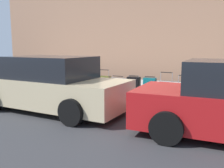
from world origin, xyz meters
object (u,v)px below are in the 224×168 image
(suitcase_navy_3, at_px, (185,94))
(suitcase_black_6, at_px, (134,88))
(suitcase_maroon_9, at_px, (91,84))
(bollard_post, at_px, (30,77))
(suitcase_navy_10, at_px, (80,82))
(suitcase_silver_11, at_px, (65,81))
(suitcase_red_7, at_px, (118,89))
(parked_car_beige_1, at_px, (51,85))
(fire_hydrant, at_px, (44,79))
(suitcase_maroon_2, at_px, (206,96))
(suitcase_olive_8, at_px, (105,85))
(suitcase_teal_5, at_px, (150,89))
(suitcase_silver_4, at_px, (166,92))

(suitcase_navy_3, distance_m, suitcase_black_6, 1.65)
(suitcase_maroon_9, relative_size, bollard_post, 1.10)
(suitcase_navy_3, height_order, suitcase_navy_10, suitcase_navy_10)
(suitcase_navy_3, relative_size, suitcase_silver_11, 1.05)
(suitcase_maroon_9, height_order, bollard_post, suitcase_maroon_9)
(suitcase_red_7, relative_size, parked_car_beige_1, 0.16)
(suitcase_red_7, xyz_separation_m, fire_hydrant, (3.32, -0.06, 0.12))
(suitcase_maroon_9, xyz_separation_m, suitcase_silver_11, (1.18, 0.03, 0.01))
(suitcase_maroon_2, distance_m, suitcase_maroon_9, 3.89)
(suitcase_navy_10, relative_size, suitcase_silver_11, 1.35)
(suitcase_olive_8, distance_m, suitcase_silver_11, 1.70)
(fire_hydrant, bearing_deg, parked_car_beige_1, 136.48)
(suitcase_red_7, bearing_deg, suitcase_teal_5, -176.31)
(suitcase_maroon_9, distance_m, bollard_post, 2.90)
(suitcase_black_6, relative_size, suitcase_silver_11, 0.93)
(suitcase_maroon_2, distance_m, suitcase_black_6, 2.24)
(suitcase_teal_5, distance_m, suitcase_red_7, 1.10)
(suitcase_navy_10, bearing_deg, suitcase_silver_11, 9.14)
(suitcase_navy_3, bearing_deg, parked_car_beige_1, 31.13)
(bollard_post, xyz_separation_m, parked_car_beige_1, (-2.85, 1.94, 0.13))
(suitcase_maroon_2, relative_size, parked_car_beige_1, 0.18)
(suitcase_silver_4, distance_m, parked_car_beige_1, 3.46)
(suitcase_maroon_2, bearing_deg, bollard_post, 1.58)
(suitcase_silver_4, bearing_deg, suitcase_maroon_2, -176.69)
(suitcase_black_6, height_order, suitcase_silver_11, suitcase_silver_11)
(suitcase_black_6, bearing_deg, suitcase_maroon_2, -177.89)
(suitcase_black_6, distance_m, parked_car_beige_1, 2.66)
(suitcase_maroon_2, bearing_deg, suitcase_navy_3, 10.09)
(parked_car_beige_1, bearing_deg, suitcase_red_7, -119.02)
(suitcase_silver_11, bearing_deg, parked_car_beige_1, 119.19)
(suitcase_maroon_2, xyz_separation_m, fire_hydrant, (6.13, 0.04, 0.10))
(suitcase_maroon_2, distance_m, fire_hydrant, 6.13)
(suitcase_navy_3, xyz_separation_m, suitcase_navy_10, (3.86, -0.13, 0.11))
(suitcase_navy_3, bearing_deg, suitcase_olive_8, -2.20)
(suitcase_maroon_9, distance_m, parked_car_beige_1, 2.08)
(suitcase_teal_5, relative_size, suitcase_red_7, 1.05)
(suitcase_silver_11, xyz_separation_m, fire_hydrant, (1.05, -0.04, 0.00))
(suitcase_silver_4, relative_size, parked_car_beige_1, 0.20)
(suitcase_olive_8, distance_m, suitcase_maroon_9, 0.52)
(bollard_post, height_order, parked_car_beige_1, parked_car_beige_1)
(suitcase_silver_11, bearing_deg, suitcase_teal_5, -179.02)
(suitcase_silver_4, height_order, parked_car_beige_1, parked_car_beige_1)
(suitcase_navy_3, xyz_separation_m, suitcase_teal_5, (1.12, -0.08, 0.07))
(suitcase_silver_4, xyz_separation_m, suitcase_red_7, (1.64, 0.02, -0.04))
(suitcase_navy_10, relative_size, bollard_post, 1.19)
(suitcase_navy_3, xyz_separation_m, fire_hydrant, (5.53, -0.07, 0.10))
(suitcase_black_6, bearing_deg, suitcase_teal_5, -173.40)
(suitcase_red_7, height_order, fire_hydrant, fire_hydrant)
(suitcase_teal_5, relative_size, suitcase_maroon_9, 0.74)
(parked_car_beige_1, bearing_deg, suitcase_olive_8, -104.74)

